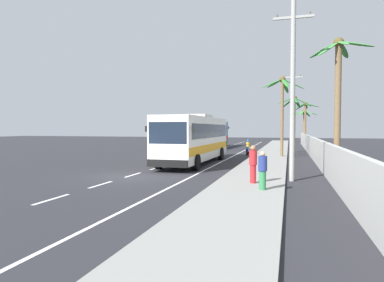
# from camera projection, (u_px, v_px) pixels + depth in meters

# --- Properties ---
(ground_plane) EXTENTS (160.00, 160.00, 0.00)m
(ground_plane) POSITION_uv_depth(u_px,v_px,m) (128.00, 176.00, 18.65)
(ground_plane) COLOR #28282D
(sidewalk_kerb) EXTENTS (3.20, 90.00, 0.14)m
(sidewalk_kerb) POSITION_uv_depth(u_px,v_px,m) (266.00, 161.00, 26.37)
(sidewalk_kerb) COLOR gray
(sidewalk_kerb) RESTS_ON ground
(lane_markings) EXTENTS (3.56, 71.00, 0.01)m
(lane_markings) POSITION_uv_depth(u_px,v_px,m) (218.00, 156.00, 32.26)
(lane_markings) COLOR white
(lane_markings) RESTS_ON ground
(boundary_wall) EXTENTS (0.24, 60.00, 1.87)m
(boundary_wall) POSITION_uv_depth(u_px,v_px,m) (314.00, 148.00, 29.12)
(boundary_wall) COLOR #B2B2AD
(boundary_wall) RESTS_ON ground
(coach_bus_foreground) EXTENTS (3.08, 11.93, 3.76)m
(coach_bus_foreground) POSITION_uv_depth(u_px,v_px,m) (195.00, 138.00, 25.54)
(coach_bus_foreground) COLOR silver
(coach_bus_foreground) RESTS_ON ground
(coach_bus_far_lane) EXTENTS (3.37, 12.43, 3.91)m
(coach_bus_far_lane) POSITION_uv_depth(u_px,v_px,m) (209.00, 133.00, 45.36)
(coach_bus_far_lane) COLOR #2366A8
(coach_bus_far_lane) RESTS_ON ground
(motorcycle_beside_bus) EXTENTS (0.56, 1.96, 1.54)m
(motorcycle_beside_bus) POSITION_uv_depth(u_px,v_px,m) (248.00, 148.00, 33.83)
(motorcycle_beside_bus) COLOR black
(motorcycle_beside_bus) RESTS_ON ground
(pedestrian_near_kerb) EXTENTS (0.36, 0.36, 1.59)m
(pedestrian_near_kerb) POSITION_uv_depth(u_px,v_px,m) (263.00, 170.00, 13.85)
(pedestrian_near_kerb) COLOR #2D7A47
(pedestrian_near_kerb) RESTS_ON sidewalk_kerb
(pedestrian_midwalk) EXTENTS (0.36, 0.36, 1.75)m
(pedestrian_midwalk) POSITION_uv_depth(u_px,v_px,m) (253.00, 163.00, 15.52)
(pedestrian_midwalk) COLOR red
(pedestrian_midwalk) RESTS_ON sidewalk_kerb
(utility_pole_nearest) EXTENTS (1.96, 0.24, 10.08)m
(utility_pole_nearest) POSITION_uv_depth(u_px,v_px,m) (293.00, 78.00, 16.85)
(utility_pole_nearest) COLOR #9E9E99
(utility_pole_nearest) RESTS_ON ground
(utility_pole_mid) EXTENTS (1.92, 0.24, 8.75)m
(utility_pole_mid) POSITION_uv_depth(u_px,v_px,m) (292.00, 110.00, 34.17)
(utility_pole_mid) COLOR #9E9E99
(utility_pole_mid) RESTS_ON ground
(palm_nearest) EXTENTS (3.77, 3.84, 5.61)m
(palm_nearest) POSITION_uv_depth(u_px,v_px,m) (304.00, 118.00, 51.97)
(palm_nearest) COLOR brown
(palm_nearest) RESTS_ON ground
(palm_second) EXTENTS (3.30, 3.38, 7.59)m
(palm_second) POSITION_uv_depth(u_px,v_px,m) (338.00, 85.00, 18.31)
(palm_second) COLOR brown
(palm_second) RESTS_ON ground
(palm_third) EXTENTS (3.70, 3.73, 6.30)m
(palm_third) POSITION_uv_depth(u_px,v_px,m) (294.00, 111.00, 37.39)
(palm_third) COLOR brown
(palm_third) RESTS_ON ground
(palm_fourth) EXTENTS (3.79, 3.79, 7.32)m
(palm_fourth) POSITION_uv_depth(u_px,v_px,m) (282.00, 99.00, 30.26)
(palm_fourth) COLOR brown
(palm_fourth) RESTS_ON ground
(palm_farthest) EXTENTS (3.43, 3.56, 6.21)m
(palm_farthest) POSITION_uv_depth(u_px,v_px,m) (305.00, 114.00, 45.45)
(palm_farthest) COLOR brown
(palm_farthest) RESTS_ON ground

